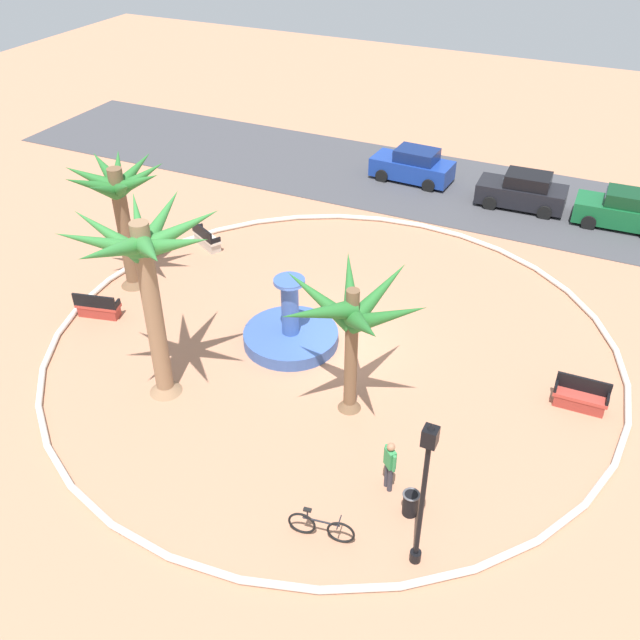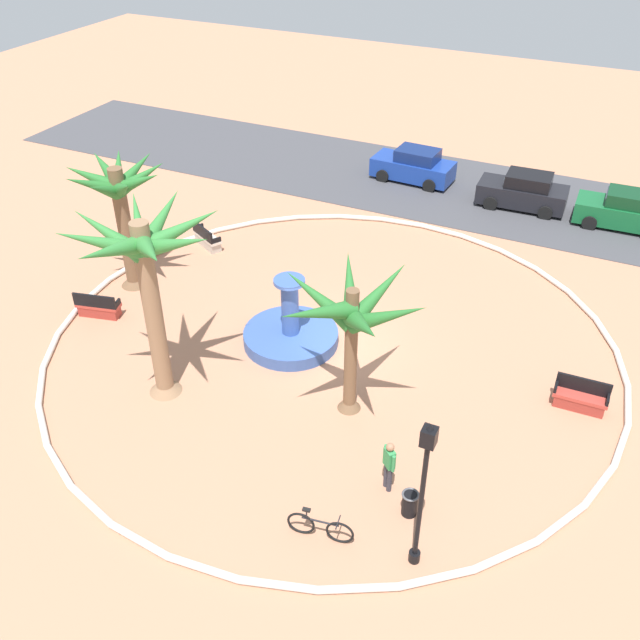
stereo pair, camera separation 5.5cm
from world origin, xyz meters
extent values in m
plane|color=tan|center=(0.00, 0.00, 0.00)|extent=(80.00, 80.00, 0.00)
torus|color=silver|center=(0.00, 0.00, 0.10)|extent=(19.35, 19.35, 0.20)
cube|color=#424247|center=(0.00, 14.07, 0.01)|extent=(48.00, 8.00, 0.03)
cylinder|color=#38569E|center=(-1.34, -0.50, 0.23)|extent=(3.25, 3.25, 0.45)
cylinder|color=#236093|center=(-1.34, -0.50, 0.19)|extent=(2.86, 2.86, 0.34)
cylinder|color=#38569E|center=(-1.34, -0.50, 1.44)|extent=(0.59, 0.59, 1.97)
cylinder|color=#3D5FAD|center=(-1.34, -0.50, 2.48)|extent=(1.04, 1.04, 0.12)
cylinder|color=brown|center=(-8.55, 0.25, 2.40)|extent=(0.53, 0.53, 4.79)
cone|color=brown|center=(-8.55, 0.25, 0.25)|extent=(1.01, 1.01, 0.50)
cone|color=#28702D|center=(-7.69, 0.34, 4.40)|extent=(2.01, 0.77, 1.29)
cone|color=#28702D|center=(-7.93, 0.82, 4.36)|extent=(1.82, 1.72, 1.36)
cone|color=#28702D|center=(-8.42, 1.11, 4.41)|extent=(0.85, 2.03, 1.27)
cone|color=#28702D|center=(-9.03, 0.96, 4.40)|extent=(1.55, 1.94, 1.30)
cone|color=#28702D|center=(-9.35, 0.66, 4.50)|extent=(2.01, 1.41, 1.11)
cone|color=#28702D|center=(-9.37, -0.07, 4.43)|extent=(2.04, 1.23, 1.23)
cone|color=#28702D|center=(-9.01, -0.47, 4.38)|extent=(1.52, 1.95, 1.33)
cone|color=#28702D|center=(-8.43, -0.57, 4.32)|extent=(0.84, 1.99, 1.42)
cone|color=#28702D|center=(-7.86, -0.25, 4.38)|extent=(1.91, 1.60, 1.33)
cylinder|color=brown|center=(1.79, -2.70, 2.13)|extent=(0.38, 0.38, 4.25)
cone|color=brown|center=(1.79, -2.70, 0.25)|extent=(0.72, 0.72, 0.50)
cone|color=#28702D|center=(2.83, -2.67, 3.69)|extent=(2.36, 0.63, 1.62)
cone|color=#28702D|center=(2.20, -1.72, 3.73)|extent=(1.42, 2.40, 1.55)
cone|color=#28702D|center=(1.31, -1.77, 3.71)|extent=(1.57, 2.36, 1.58)
cone|color=#28702D|center=(0.76, -2.66, 3.68)|extent=(2.36, 0.67, 1.63)
cone|color=#28702D|center=(1.20, -3.68, 3.94)|extent=(1.73, 2.37, 1.16)
cone|color=#28702D|center=(2.46, -3.57, 3.81)|extent=(1.92, 2.24, 1.40)
cylinder|color=#8E6B4C|center=(-3.74, -4.44, 2.94)|extent=(0.54, 0.54, 5.89)
cone|color=#8E6B4C|center=(-3.74, -4.44, 0.25)|extent=(1.02, 1.02, 0.50)
cone|color=#337F38|center=(-2.65, -4.44, 5.49)|extent=(2.37, 0.57, 1.33)
cone|color=#337F38|center=(-2.97, -3.66, 5.50)|extent=(2.06, 2.09, 1.31)
cone|color=#337F38|center=(-3.85, -3.36, 5.48)|extent=(0.81, 2.42, 1.34)
cone|color=#337F38|center=(-4.40, -3.70, 5.30)|extent=(1.94, 2.08, 1.66)
cone|color=#337F38|center=(-4.77, -4.53, 5.36)|extent=(2.36, 0.74, 1.55)
cone|color=#337F38|center=(-4.55, -5.15, 5.46)|extent=(2.15, 1.98, 1.38)
cone|color=#337F38|center=(-3.81, -5.56, 5.57)|extent=(0.71, 2.42, 1.18)
cone|color=#337F38|center=(-2.89, -5.18, 5.59)|extent=(2.17, 1.99, 1.14)
cube|color=#B73D33|center=(8.11, 0.26, 0.45)|extent=(1.62, 0.55, 0.12)
cube|color=black|center=(8.10, 0.47, 0.75)|extent=(1.60, 0.13, 0.50)
cube|color=#9C342B|center=(8.11, 0.26, 0.20)|extent=(1.49, 0.51, 0.39)
cube|color=black|center=(8.86, 0.29, 0.59)|extent=(0.09, 0.45, 0.24)
cube|color=black|center=(7.36, 0.24, 0.59)|extent=(0.09, 0.45, 0.24)
cube|color=#B73D33|center=(-8.37, -2.00, 0.45)|extent=(1.67, 0.86, 0.12)
cube|color=black|center=(-8.32, -2.21, 0.75)|extent=(1.57, 0.45, 0.50)
cube|color=#9C342B|center=(-8.37, -2.00, 0.20)|extent=(1.54, 0.79, 0.39)
cube|color=black|center=(-9.10, -2.18, 0.59)|extent=(0.18, 0.46, 0.24)
cube|color=black|center=(-7.64, -1.83, 0.59)|extent=(0.18, 0.46, 0.24)
cube|color=beige|center=(-7.64, 4.06, 0.45)|extent=(1.65, 1.19, 0.12)
cube|color=black|center=(-7.74, 3.88, 0.75)|extent=(1.45, 0.82, 0.50)
cube|color=#B6ADA0|center=(-7.64, 4.06, 0.20)|extent=(1.52, 1.10, 0.39)
cube|color=black|center=(-8.30, 4.42, 0.59)|extent=(0.28, 0.43, 0.24)
cube|color=black|center=(-6.98, 3.71, 0.59)|extent=(0.28, 0.43, 0.24)
cylinder|color=black|center=(5.38, -7.05, 1.95)|extent=(0.12, 0.12, 3.90)
cylinder|color=black|center=(5.38, -7.05, 0.15)|extent=(0.28, 0.28, 0.30)
cube|color=black|center=(5.38, -7.05, 4.12)|extent=(0.32, 0.32, 0.44)
sphere|color=#F2EDCC|center=(5.38, -7.05, 4.12)|extent=(0.22, 0.22, 0.22)
cone|color=black|center=(5.38, -7.05, 4.40)|extent=(0.20, 0.20, 0.18)
cylinder|color=black|center=(4.79, -5.75, 0.35)|extent=(0.40, 0.40, 0.70)
torus|color=#4C4C51|center=(4.79, -5.75, 0.70)|extent=(0.46, 0.46, 0.06)
torus|color=black|center=(3.54, -7.34, 0.36)|extent=(0.72, 0.17, 0.72)
torus|color=black|center=(2.55, -7.49, 0.36)|extent=(0.72, 0.17, 0.72)
cylinder|color=black|center=(3.04, -7.42, 0.59)|extent=(0.95, 0.20, 0.05)
cylinder|color=black|center=(2.70, -7.47, 0.74)|extent=(0.04, 0.04, 0.30)
cube|color=black|center=(2.70, -7.47, 0.91)|extent=(0.21, 0.13, 0.06)
cylinder|color=black|center=(3.49, -7.35, 0.73)|extent=(0.10, 0.44, 0.03)
cylinder|color=#33333D|center=(4.05, -5.25, 0.42)|extent=(0.14, 0.14, 0.84)
cylinder|color=#33333D|center=(3.91, -5.14, 0.42)|extent=(0.14, 0.14, 0.84)
cube|color=#338C4C|center=(3.98, -5.19, 1.12)|extent=(0.39, 0.37, 0.56)
sphere|color=#9E7051|center=(3.98, -5.19, 1.52)|extent=(0.22, 0.22, 0.22)
cylinder|color=#338C4C|center=(4.14, -5.34, 1.12)|extent=(0.09, 0.09, 0.53)
cylinder|color=#338C4C|center=(3.81, -5.05, 1.12)|extent=(0.09, 0.09, 0.53)
cube|color=navy|center=(-2.09, 14.24, 0.64)|extent=(4.08, 1.91, 0.90)
cube|color=navy|center=(-1.89, 14.23, 1.36)|extent=(2.07, 1.55, 0.60)
cube|color=#333D47|center=(-2.79, 14.28, 1.28)|extent=(0.36, 1.37, 0.51)
cylinder|color=black|center=(-3.38, 13.46, 0.32)|extent=(0.65, 0.25, 0.64)
cylinder|color=black|center=(-3.29, 15.16, 0.32)|extent=(0.65, 0.25, 0.64)
cylinder|color=black|center=(-0.90, 13.33, 0.32)|extent=(0.65, 0.25, 0.64)
cylinder|color=black|center=(-0.81, 15.03, 0.32)|extent=(0.65, 0.25, 0.64)
cube|color=black|center=(3.48, 13.54, 0.64)|extent=(4.06, 1.85, 0.90)
cube|color=black|center=(3.68, 13.54, 1.36)|extent=(2.05, 1.52, 0.60)
cube|color=#333D47|center=(2.79, 13.51, 1.28)|extent=(0.34, 1.37, 0.51)
cylinder|color=black|center=(2.28, 12.64, 0.32)|extent=(0.65, 0.24, 0.64)
cylinder|color=black|center=(2.21, 14.34, 0.32)|extent=(0.65, 0.24, 0.64)
cylinder|color=black|center=(4.76, 12.73, 0.32)|extent=(0.65, 0.24, 0.64)
cylinder|color=black|center=(4.69, 14.43, 0.32)|extent=(0.65, 0.24, 0.64)
cube|color=#145B2D|center=(7.91, 13.45, 0.64)|extent=(4.05, 1.82, 0.90)
cube|color=#0C371B|center=(8.11, 13.45, 1.36)|extent=(2.04, 1.51, 0.60)
cube|color=#333D47|center=(7.22, 13.42, 1.28)|extent=(0.33, 1.37, 0.51)
cylinder|color=black|center=(6.70, 12.56, 0.32)|extent=(0.65, 0.24, 0.64)
cylinder|color=black|center=(6.65, 14.26, 0.32)|extent=(0.65, 0.24, 0.64)
camera|label=1|loc=(7.80, -17.60, 14.46)|focal=39.39mm
camera|label=2|loc=(7.85, -17.57, 14.46)|focal=39.39mm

